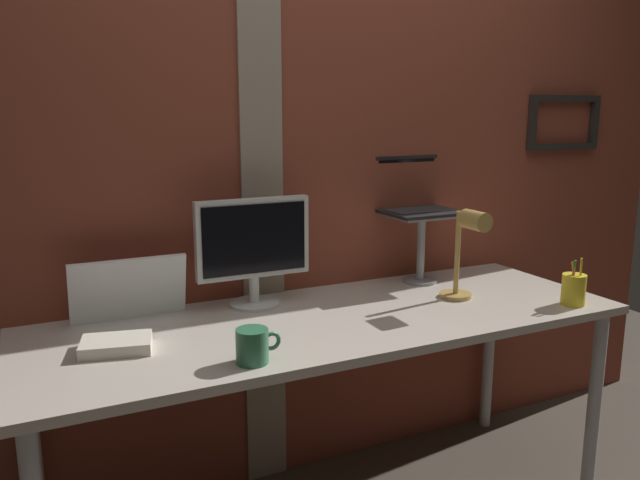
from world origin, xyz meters
The scene contains 10 objects.
brick_wall_back centered at (0.00, 0.44, 1.19)m, with size 3.70×0.16×2.37m.
desk centered at (-0.12, 0.02, 0.70)m, with size 2.05×0.72×0.77m.
monitor centered at (-0.31, 0.26, 1.00)m, with size 0.42×0.18×0.39m.
laptop_stand centered at (0.41, 0.26, 0.96)m, with size 0.28×0.22×0.28m.
laptop centered at (0.41, 0.34, 1.12)m, with size 0.30×0.31×0.23m.
whiteboard_panel centered at (-0.75, 0.29, 0.88)m, with size 0.38×0.02×0.22m, color white.
desk_lamp centered at (0.41, -0.03, 0.98)m, with size 0.12×0.20×0.34m.
pen_cup centered at (0.73, -0.24, 0.83)m, with size 0.08×0.08×0.18m.
coffee_mug centered at (-0.50, -0.24, 0.82)m, with size 0.13×0.09×0.10m.
paper_clutter_stack centered at (-0.83, 0.02, 0.79)m, with size 0.20×0.14×0.04m, color silver.
Camera 1 is at (-1.04, -1.80, 1.47)m, focal length 35.03 mm.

